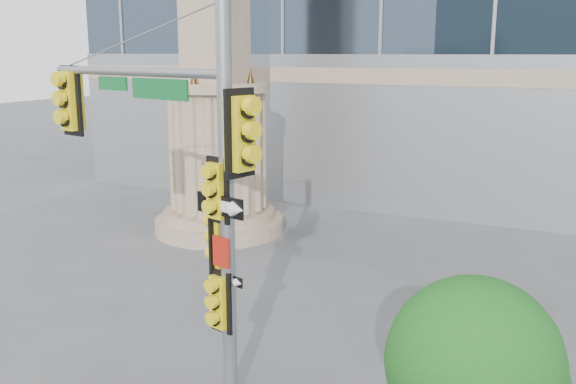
% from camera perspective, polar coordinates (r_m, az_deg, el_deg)
% --- Properties ---
extents(monument, '(4.40, 4.40, 16.60)m').
position_cam_1_polar(monument, '(21.57, -6.44, 10.76)').
color(monument, tan).
rests_on(monument, ground).
extents(main_signal_pole, '(5.24, 1.75, 6.88)m').
position_cam_1_polar(main_signal_pole, '(11.52, -9.89, 3.04)').
color(main_signal_pole, slate).
rests_on(main_signal_pole, ground).
extents(secondary_signal_pole, '(0.77, 0.69, 4.47)m').
position_cam_1_polar(secondary_signal_pole, '(11.13, -5.88, -5.86)').
color(secondary_signal_pole, slate).
rests_on(secondary_signal_pole, ground).
extents(street_tree, '(2.22, 2.17, 3.46)m').
position_cam_1_polar(street_tree, '(8.46, 16.42, -15.02)').
color(street_tree, tan).
rests_on(street_tree, ground).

